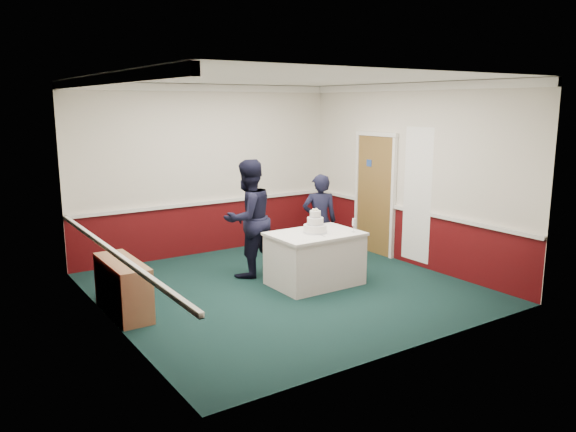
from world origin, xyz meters
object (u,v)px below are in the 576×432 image
wedding_cake (315,225)px  person_woman (320,221)px  sideboard (123,287)px  person_man (248,219)px  cake_knife (322,235)px  champagne_flute (354,223)px  cake_table (315,258)px

wedding_cake → person_woman: size_ratio=0.23×
sideboard → person_man: 2.28m
cake_knife → wedding_cake: bearing=88.6°
sideboard → person_woman: 3.39m
person_man → sideboard: bearing=1.9°
champagne_flute → person_woman: bearing=84.4°
wedding_cake → champagne_flute: size_ratio=1.78×
cake_table → wedding_cake: wedding_cake is taller
sideboard → cake_table: cake_table is taller
champagne_flute → person_man: size_ratio=0.11×
cake_knife → cake_table: bearing=88.6°
champagne_flute → cake_knife: bearing=171.4°
cake_table → person_man: person_man is taller
cake_knife → person_woman: bearing=61.9°
sideboard → person_man: (2.15, 0.52, 0.57)m
sideboard → wedding_cake: wedding_cake is taller
wedding_cake → cake_table: bearing=-90.0°
person_man → champagne_flute: bearing=121.1°
person_man → wedding_cake: bearing=111.8°
cake_table → person_man: bearing=123.5°
wedding_cake → sideboard: bearing=171.7°
cake_table → champagne_flute: champagne_flute is taller
wedding_cake → cake_knife: 0.23m
cake_table → champagne_flute: 0.78m
person_man → person_woman: person_man is taller
person_woman → sideboard: bearing=32.5°
wedding_cake → person_man: 1.10m
sideboard → champagne_flute: bearing=-11.8°
sideboard → person_woman: person_woman is taller
cake_table → sideboard: bearing=171.7°
cake_knife → person_man: 1.27m
person_woman → cake_table: bearing=76.7°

